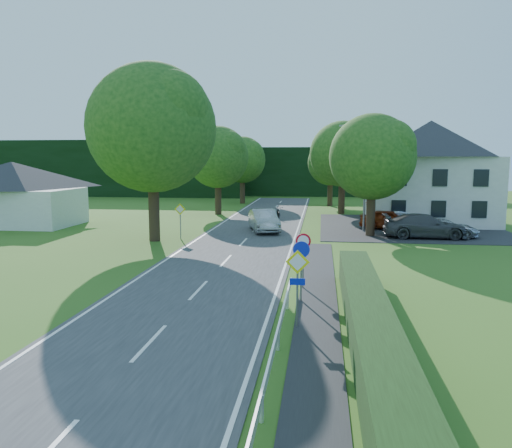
# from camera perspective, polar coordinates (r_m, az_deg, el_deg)

# --- Properties ---
(road) EXTENTS (7.00, 80.00, 0.04)m
(road) POSITION_cam_1_polar(r_m,az_deg,el_deg) (28.76, -2.71, -3.45)
(road) COLOR #353537
(road) RESTS_ON ground
(footpath) EXTENTS (1.50, 44.00, 0.04)m
(footpath) POSITION_cam_1_polar(r_m,az_deg,el_deg) (11.22, 6.64, -21.84)
(footpath) COLOR #252528
(footpath) RESTS_ON ground
(parking_pad) EXTENTS (14.00, 16.00, 0.04)m
(parking_pad) POSITION_cam_1_polar(r_m,az_deg,el_deg) (41.74, 17.05, -0.32)
(parking_pad) COLOR #252528
(parking_pad) RESTS_ON ground
(line_edge_left) EXTENTS (0.12, 80.00, 0.01)m
(line_edge_left) POSITION_cam_1_polar(r_m,az_deg,el_deg) (29.50, -8.94, -3.20)
(line_edge_left) COLOR white
(line_edge_left) RESTS_ON road
(line_edge_right) EXTENTS (0.12, 80.00, 0.01)m
(line_edge_right) POSITION_cam_1_polar(r_m,az_deg,el_deg) (28.37, 3.78, -3.56)
(line_edge_right) COLOR white
(line_edge_right) RESTS_ON road
(line_centre) EXTENTS (0.12, 80.00, 0.01)m
(line_centre) POSITION_cam_1_polar(r_m,az_deg,el_deg) (28.76, -2.71, -3.40)
(line_centre) COLOR white
(line_centre) RESTS_ON road
(tree_main) EXTENTS (9.40, 9.40, 11.64)m
(tree_main) POSITION_cam_1_polar(r_m,az_deg,el_deg) (33.64, -11.75, 7.94)
(tree_main) COLOR #1C4715
(tree_main) RESTS_ON ground
(tree_left_far) EXTENTS (7.00, 7.00, 8.58)m
(tree_left_far) POSITION_cam_1_polar(r_m,az_deg,el_deg) (48.83, -4.38, 6.13)
(tree_left_far) COLOR #1C4715
(tree_left_far) RESTS_ON ground
(tree_right_far) EXTENTS (7.40, 7.40, 9.09)m
(tree_right_far) POSITION_cam_1_polar(r_m,az_deg,el_deg) (49.83, 9.83, 6.36)
(tree_right_far) COLOR #1C4715
(tree_right_far) RESTS_ON ground
(tree_left_back) EXTENTS (6.60, 6.60, 8.07)m
(tree_left_back) POSITION_cam_1_polar(r_m,az_deg,el_deg) (60.55, -1.57, 6.18)
(tree_left_back) COLOR #1C4715
(tree_left_back) RESTS_ON ground
(tree_right_back) EXTENTS (6.20, 6.20, 7.56)m
(tree_right_back) POSITION_cam_1_polar(r_m,az_deg,el_deg) (57.81, 8.50, 5.78)
(tree_right_back) COLOR #1C4715
(tree_right_back) RESTS_ON ground
(tree_right_mid) EXTENTS (7.00, 7.00, 8.58)m
(tree_right_mid) POSITION_cam_1_polar(r_m,az_deg,el_deg) (35.97, 13.10, 5.43)
(tree_right_mid) COLOR #1C4715
(tree_right_mid) RESTS_ON ground
(treeline_left) EXTENTS (44.00, 6.00, 8.00)m
(treeline_left) POSITION_cam_1_polar(r_m,az_deg,el_deg) (77.21, -17.93, 6.10)
(treeline_left) COLOR black
(treeline_left) RESTS_ON ground
(treeline_right) EXTENTS (30.00, 5.00, 7.00)m
(treeline_right) POSITION_cam_1_polar(r_m,az_deg,el_deg) (73.87, 9.85, 5.92)
(treeline_right) COLOR black
(treeline_right) RESTS_ON ground
(bungalow_left) EXTENTS (11.00, 6.50, 5.20)m
(bungalow_left) POSITION_cam_1_polar(r_m,az_deg,el_deg) (45.40, -26.02, 3.28)
(bungalow_left) COLOR silver
(bungalow_left) RESTS_ON ground
(house_white) EXTENTS (10.60, 8.40, 8.60)m
(house_white) POSITION_cam_1_polar(r_m,az_deg,el_deg) (44.70, 19.18, 5.74)
(house_white) COLOR silver
(house_white) RESTS_ON ground
(streetlight) EXTENTS (2.03, 0.18, 8.00)m
(streetlight) POSITION_cam_1_polar(r_m,az_deg,el_deg) (37.92, 12.15, 5.82)
(streetlight) COLOR gray
(streetlight) RESTS_ON ground
(sign_priority_right) EXTENTS (0.78, 0.09, 2.59)m
(sign_priority_right) POSITION_cam_1_polar(r_m,az_deg,el_deg) (16.21, 4.76, -5.73)
(sign_priority_right) COLOR gray
(sign_priority_right) RESTS_ON ground
(sign_roundabout) EXTENTS (0.64, 0.08, 2.37)m
(sign_roundabout) POSITION_cam_1_polar(r_m,az_deg,el_deg) (19.17, 5.19, -4.03)
(sign_roundabout) COLOR gray
(sign_roundabout) RESTS_ON ground
(sign_speed_limit) EXTENTS (0.64, 0.11, 2.37)m
(sign_speed_limit) POSITION_cam_1_polar(r_m,az_deg,el_deg) (21.10, 5.42, -2.69)
(sign_speed_limit) COLOR gray
(sign_speed_limit) RESTS_ON ground
(sign_priority_left) EXTENTS (0.78, 0.09, 2.44)m
(sign_priority_left) POSITION_cam_1_polar(r_m,az_deg,el_deg) (34.33, -8.66, 1.14)
(sign_priority_left) COLOR gray
(sign_priority_left) RESTS_ON ground
(moving_car) EXTENTS (3.04, 5.26, 1.64)m
(moving_car) POSITION_cam_1_polar(r_m,az_deg,el_deg) (37.31, 0.91, 0.41)
(moving_car) COLOR #A6A5AA
(moving_car) RESTS_ON road
(motorcycle) EXTENTS (1.12, 2.21, 1.11)m
(motorcycle) POSITION_cam_1_polar(r_m,az_deg,el_deg) (45.05, 2.55, 1.30)
(motorcycle) COLOR black
(motorcycle) RESTS_ON road
(parked_car_red) EXTENTS (4.68, 2.64, 1.50)m
(parked_car_red) POSITION_cam_1_polar(r_m,az_deg,el_deg) (39.77, 14.95, 0.50)
(parked_car_red) COLOR maroon
(parked_car_red) RESTS_ON parking_pad
(parked_car_silver_a) EXTENTS (4.32, 2.32, 1.35)m
(parked_car_silver_a) POSITION_cam_1_polar(r_m,az_deg,el_deg) (40.89, 16.08, 0.54)
(parked_car_silver_a) COLOR silver
(parked_car_silver_a) RESTS_ON parking_pad
(parked_car_grey) EXTENTS (5.67, 2.36, 1.64)m
(parked_car_grey) POSITION_cam_1_polar(r_m,az_deg,el_deg) (36.22, 18.74, -0.21)
(parked_car_grey) COLOR #414145
(parked_car_grey) RESTS_ON parking_pad
(parked_car_silver_b) EXTENTS (4.65, 2.61, 1.23)m
(parked_car_silver_b) POSITION_cam_1_polar(r_m,az_deg,el_deg) (37.12, 20.84, -0.44)
(parked_car_silver_b) COLOR silver
(parked_car_silver_b) RESTS_ON parking_pad
(parasol) EXTENTS (2.26, 2.30, 1.88)m
(parasol) POSITION_cam_1_polar(r_m,az_deg,el_deg) (43.24, 13.23, 1.36)
(parasol) COLOR red
(parasol) RESTS_ON parking_pad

